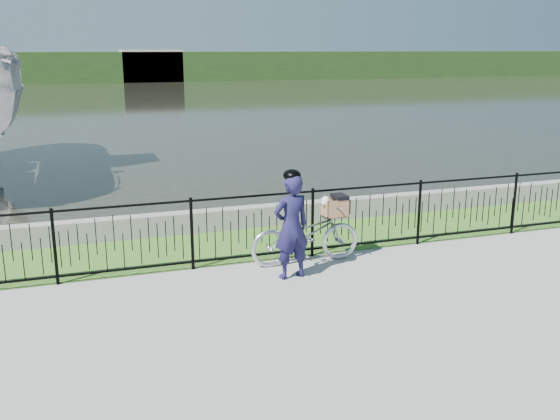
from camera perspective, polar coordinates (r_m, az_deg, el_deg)
name	(u,v)px	position (r m, az deg, el deg)	size (l,w,h in m)	color
ground	(288,299)	(8.68, 0.70, -8.11)	(120.00, 120.00, 0.00)	gray
grass_strip	(238,244)	(11.01, -3.84, -3.13)	(60.00, 2.00, 0.01)	#3D6B21
water	(111,104)	(40.77, -15.24, 9.37)	(120.00, 120.00, 0.00)	black
quay_wall	(224,219)	(11.89, -5.11, -0.84)	(60.00, 0.30, 0.40)	gray
fence	(254,228)	(9.93, -2.38, -1.66)	(14.00, 0.06, 1.15)	black
far_treeline	(90,67)	(67.62, -17.00, 12.40)	(120.00, 6.00, 3.00)	#254219
far_building_right	(151,66)	(66.64, -11.67, 12.78)	(6.00, 3.00, 3.20)	#B1A58E
bicycle_rig	(306,234)	(9.94, 2.39, -2.17)	(1.81, 0.63, 1.10)	silver
cyclist	(291,225)	(9.20, 1.04, -1.38)	(0.63, 0.46, 1.65)	#19163C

